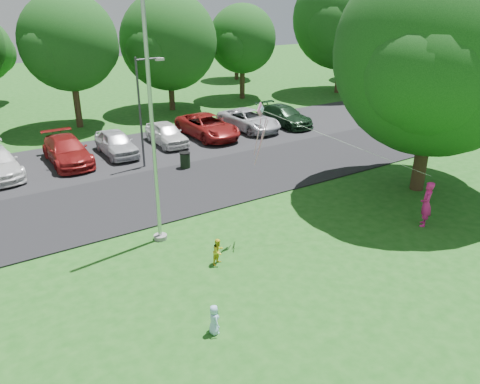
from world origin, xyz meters
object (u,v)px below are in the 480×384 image
woman (426,204)px  child_yellow (218,251)px  big_tree (437,59)px  child_blue (214,320)px  street_lamp (143,103)px  kite (267,125)px  trash_can (185,160)px  flagpole (152,131)px

woman → child_yellow: (-8.31, 1.92, -0.45)m
big_tree → child_blue: 14.59m
street_lamp → child_yellow: bearing=-105.3°
woman → kite: 7.26m
street_lamp → trash_can: 3.60m
flagpole → trash_can: flagpole is taller
trash_can → big_tree: big_tree is taller
flagpole → trash_can: 8.54m
street_lamp → woman: (6.53, -12.35, -2.49)m
street_lamp → child_yellow: size_ratio=6.04×
woman → child_yellow: woman is taller
flagpole → street_lamp: size_ratio=1.76×
flagpole → child_blue: 6.86m
child_blue → kite: size_ratio=0.14×
street_lamp → flagpole: bearing=-115.0°
child_yellow → kite: 4.66m
flagpole → kite: 3.94m
flagpole → big_tree: 12.39m
woman → child_blue: woman is taller
kite → child_blue: bearing=-168.0°
street_lamp → big_tree: big_tree is taller
kite → flagpole: bearing=122.4°
trash_can → big_tree: (7.82, -8.50, 5.53)m
big_tree → woman: 6.31m
woman → child_yellow: bearing=-50.8°
child_yellow → flagpole: bearing=87.6°
street_lamp → kite: size_ratio=0.91×
flagpole → woman: (9.26, -4.61, -3.25)m
big_tree → child_blue: (-13.02, -3.58, -5.54)m
flagpole → street_lamp: (2.73, 7.74, -0.76)m
street_lamp → trash_can: bearing=-47.0°
big_tree → child_blue: bearing=-164.6°
flagpole → kite: (3.45, -1.89, 0.15)m
trash_can → kite: size_ratio=0.14×
street_lamp → child_blue: street_lamp is taller
big_tree → kite: big_tree is taller
trash_can → woman: (5.00, -11.00, 0.47)m
street_lamp → big_tree: (9.34, -9.85, 2.56)m
flagpole → kite: flagpole is taller
street_lamp → child_blue: bearing=-110.9°
flagpole → big_tree: bearing=-9.9°
flagpole → child_yellow: flagpole is taller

